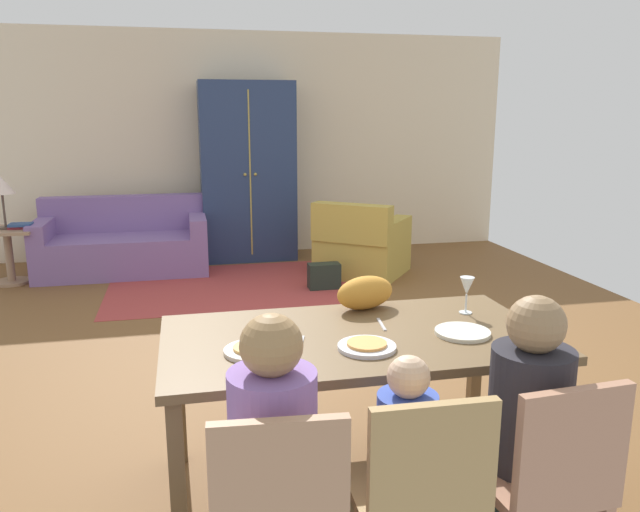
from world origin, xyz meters
TOP-DOWN VIEW (x-y plane):
  - ground_plane at (0.00, 0.52)m, footprint 6.45×6.24m
  - back_wall at (0.00, 3.69)m, footprint 6.45×0.10m
  - dining_table at (-0.16, -1.59)m, footprint 1.73×0.92m
  - plate_near_man at (-0.64, -1.71)m, footprint 0.25×0.25m
  - pizza_near_man at (-0.64, -1.71)m, footprint 0.17×0.17m
  - plate_near_child at (-0.16, -1.77)m, footprint 0.25×0.25m
  - pizza_near_child at (-0.16, -1.77)m, footprint 0.17×0.17m
  - plate_near_woman at (0.31, -1.69)m, footprint 0.25×0.25m
  - wine_glass at (0.46, -1.41)m, footprint 0.07×0.07m
  - fork at (-0.42, -1.64)m, footprint 0.06×0.15m
  - knife at (-0.01, -1.49)m, footprint 0.03×0.17m
  - dining_chair_man at (-0.65, -2.41)m, footprint 0.45×0.45m
  - person_man at (-0.64, -2.24)m, footprint 0.30×0.41m
  - dining_chair_child at (-0.17, -2.41)m, footprint 0.43×0.43m
  - person_child at (-0.16, -2.24)m, footprint 0.22×0.29m
  - dining_chair_woman at (0.32, -2.41)m, footprint 0.45×0.45m
  - person_woman at (0.31, -2.24)m, footprint 0.30×0.41m
  - cat at (-0.01, -1.23)m, footprint 0.35×0.25m
  - area_rug at (-0.40, 2.07)m, footprint 2.60×1.80m
  - couch at (-1.58, 2.93)m, footprint 1.81×0.86m
  - armchair at (0.97, 2.22)m, footprint 1.20×1.20m
  - armoire at (-0.14, 3.30)m, footprint 1.10×0.59m
  - side_table at (-2.70, 2.67)m, footprint 0.56×0.56m
  - table_lamp at (-2.70, 2.67)m, footprint 0.26×0.26m
  - book_lower at (-2.55, 2.66)m, footprint 0.22×0.16m
  - book_upper at (-2.55, 2.63)m, footprint 0.22×0.16m
  - handbag at (0.45, 1.77)m, footprint 0.32×0.16m

SIDE VIEW (x-z plane):
  - ground_plane at x=0.00m, z-range -0.02..0.00m
  - area_rug at x=-0.40m, z-range 0.00..0.01m
  - handbag at x=0.45m, z-range 0.00..0.26m
  - couch at x=-1.58m, z-range -0.11..0.71m
  - armchair at x=0.97m, z-range -0.09..0.73m
  - side_table at x=-2.70m, z-range 0.09..0.67m
  - person_child at x=-0.16m, z-range -0.03..0.89m
  - dining_chair_man at x=-0.65m, z-range 0.06..0.93m
  - dining_chair_child at x=-0.17m, z-range 0.06..0.93m
  - dining_chair_woman at x=0.32m, z-range 0.06..0.93m
  - person_man at x=-0.64m, z-range -0.04..1.07m
  - person_woman at x=0.31m, z-range -0.04..1.07m
  - book_lower at x=-2.55m, z-range 0.58..0.61m
  - book_upper at x=-2.55m, z-range 0.61..0.64m
  - dining_table at x=-0.16m, z-range 0.31..1.07m
  - fork at x=-0.42m, z-range 0.76..0.77m
  - knife at x=-0.01m, z-range 0.76..0.77m
  - plate_near_man at x=-0.64m, z-range 0.76..0.78m
  - plate_near_child at x=-0.16m, z-range 0.76..0.78m
  - plate_near_woman at x=0.31m, z-range 0.76..0.78m
  - pizza_near_man at x=-0.64m, z-range 0.78..0.79m
  - pizza_near_child at x=-0.16m, z-range 0.78..0.79m
  - cat at x=-0.01m, z-range 0.76..0.93m
  - wine_glass at x=0.46m, z-range 0.80..0.99m
  - table_lamp at x=-2.70m, z-range 0.74..1.28m
  - armoire at x=-0.14m, z-range 0.00..2.10m
  - back_wall at x=0.00m, z-range 0.00..2.70m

